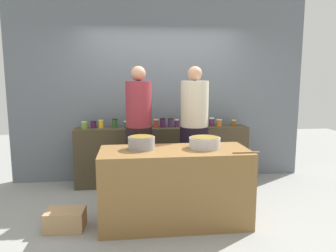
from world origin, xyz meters
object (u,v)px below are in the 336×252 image
preserve_jar_3 (115,123)px  preserve_jar_12 (205,123)px  preserve_jar_1 (94,124)px  cooking_pot_left (141,143)px  preserve_jar_4 (126,124)px  bread_crate (65,220)px  preserve_jar_14 (219,123)px  preserve_jar_10 (188,122)px  preserve_jar_11 (200,123)px  wooden_spoon (246,152)px  preserve_jar_8 (171,123)px  preserve_jar_2 (101,124)px  preserve_jar_5 (140,123)px  preserve_jar_13 (212,122)px  preserve_jar_6 (156,123)px  preserve_jar_15 (234,123)px  preserve_jar_9 (177,123)px  cooking_pot_center (205,143)px  cook_in_cap (194,140)px  preserve_jar_7 (163,123)px  cook_with_tongs (139,139)px  preserve_jar_0 (84,125)px

preserve_jar_3 → preserve_jar_12: (1.43, -0.04, -0.02)m
preserve_jar_1 → cooking_pot_left: bearing=-63.6°
preserve_jar_4 → bread_crate: size_ratio=0.26×
preserve_jar_3 → preserve_jar_14: 1.65m
preserve_jar_10 → preserve_jar_12: (0.27, -0.03, -0.02)m
preserve_jar_11 → wooden_spoon: (0.16, -1.63, -0.09)m
bread_crate → preserve_jar_8: bearing=45.9°
preserve_jar_2 → preserve_jar_5: 0.60m
preserve_jar_2 → preserve_jar_13: (1.75, -0.00, 0.00)m
wooden_spoon → preserve_jar_1: bearing=136.3°
preserve_jar_12 → preserve_jar_13: size_ratio=0.75×
preserve_jar_10 → preserve_jar_3: bearing=179.5°
preserve_jar_8 → preserve_jar_6: bearing=-176.4°
preserve_jar_15 → bread_crate: preserve_jar_15 is taller
cooking_pot_left → preserve_jar_9: bearing=65.8°
preserve_jar_3 → preserve_jar_14: size_ratio=1.23×
cooking_pot_left → wooden_spoon: 1.17m
cooking_pot_center → cook_in_cap: size_ratio=0.20×
preserve_jar_8 → cook_in_cap: bearing=-68.0°
preserve_jar_4 → preserve_jar_12: bearing=2.2°
preserve_jar_7 → wooden_spoon: preserve_jar_7 is taller
preserve_jar_6 → cook_with_tongs: size_ratio=0.07×
preserve_jar_5 → cooking_pot_left: bearing=-90.9°
preserve_jar_8 → wooden_spoon: size_ratio=0.47×
preserve_jar_0 → preserve_jar_4: 0.63m
preserve_jar_0 → preserve_jar_5: size_ratio=0.78×
preserve_jar_0 → preserve_jar_8: preserve_jar_8 is taller
preserve_jar_6 → cook_in_cap: bearing=-51.5°
preserve_jar_12 → preserve_jar_15: (0.45, -0.04, 0.00)m
preserve_jar_5 → preserve_jar_11: (0.94, -0.07, -0.02)m
preserve_jar_14 → wooden_spoon: bearing=-95.7°
preserve_jar_13 → cook_with_tongs: 1.33m
preserve_jar_6 → preserve_jar_11: size_ratio=1.21×
preserve_jar_5 → preserve_jar_10: bearing=0.7°
preserve_jar_1 → preserve_jar_15: (2.21, -0.09, -0.00)m
preserve_jar_1 → preserve_jar_10: 1.48m
preserve_jar_4 → preserve_jar_11: bearing=-0.4°
preserve_jar_9 → bread_crate: (-1.46, -1.43, -0.87)m
preserve_jar_9 → preserve_jar_15: bearing=-1.8°
preserve_jar_13 → preserve_jar_15: preserve_jar_13 is taller
cooking_pot_left → preserve_jar_11: bearing=53.4°
preserve_jar_7 → bread_crate: preserve_jar_7 is taller
preserve_jar_6 → preserve_jar_8: (0.23, 0.01, 0.00)m
preserve_jar_3 → preserve_jar_12: size_ratio=1.37×
preserve_jar_7 → cooking_pot_center: (0.35, -1.36, -0.05)m
preserve_jar_6 → wooden_spoon: bearing=-62.6°
cook_with_tongs → preserve_jar_2: bearing=133.5°
preserve_jar_5 → preserve_jar_7: size_ratio=1.00×
cook_in_cap → preserve_jar_15: bearing=38.6°
preserve_jar_2 → preserve_jar_4: (0.39, -0.07, -0.01)m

